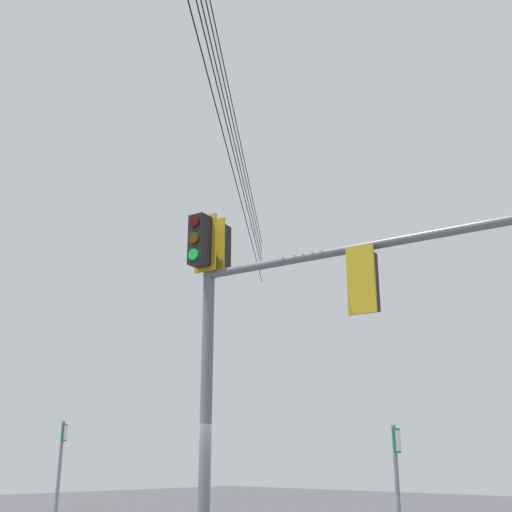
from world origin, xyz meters
TOP-DOWN VIEW (x-y plane):
  - signal_mast_assembly at (0.45, 0.95)m, footprint 1.55×5.58m
  - route_sign_primary at (0.92, -3.76)m, footprint 0.22×0.21m
  - route_sign_secondary at (-1.06, 2.54)m, footprint 0.29×0.12m
  - overhead_wire_span at (-0.33, -0.70)m, footprint 20.72×16.43m

SIDE VIEW (x-z plane):
  - route_sign_secondary at x=-1.06m, z-range 0.25..2.71m
  - route_sign_primary at x=0.92m, z-range 0.22..2.89m
  - signal_mast_assembly at x=0.45m, z-range 1.28..7.38m
  - overhead_wire_span at x=-0.33m, z-range 8.40..10.58m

